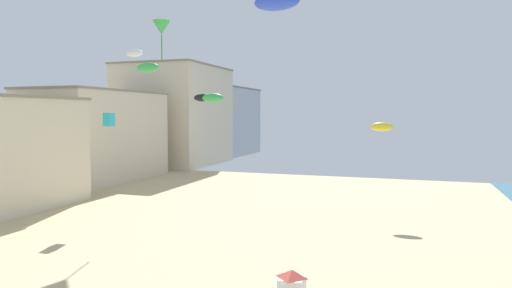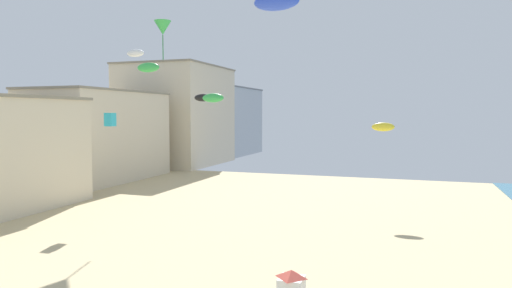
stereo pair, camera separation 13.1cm
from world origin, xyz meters
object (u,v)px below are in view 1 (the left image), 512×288
Objects in this scene: kite_cyan_box at (109,120)px; kite_green_parafoil at (213,98)px; kite_green_parafoil_2 at (148,67)px; kite_white_parafoil at (134,53)px; kite_black_parafoil at (203,98)px; kite_blue_parafoil at (277,2)px; kite_yellow_parafoil at (382,127)px; kite_green_box at (275,1)px; kite_green_delta at (161,28)px; lifeguard_stand at (292,285)px.

kite_green_parafoil is (16.01, -11.98, 1.45)m from kite_cyan_box.
kite_white_parafoil is at bearing 130.29° from kite_green_parafoil_2.
kite_black_parafoil is (13.14, -7.26, 1.66)m from kite_cyan_box.
kite_blue_parafoil reaches higher than kite_green_parafoil_2.
kite_white_parafoil is at bearing -143.36° from kite_yellow_parafoil.
kite_green_box is at bearing 78.31° from kite_green_parafoil_2.
kite_white_parafoil is 7.44m from kite_green_parafoil_2.
kite_green_delta is at bearing 129.66° from kite_black_parafoil.
lifeguard_stand is 17.71m from kite_green_parafoil_2.
kite_cyan_box is at bearing -113.56° from kite_green_delta.
kite_green_parafoil is 1.24× the size of kite_green_box.
kite_black_parafoil reaches higher than kite_green_parafoil.
kite_blue_parafoil is at bearing -43.53° from kite_black_parafoil.
kite_black_parafoil is 9.45m from kite_white_parafoil.
kite_green_delta reaches higher than kite_cyan_box.
kite_cyan_box is at bearing 145.54° from kite_white_parafoil.
lifeguard_stand is 13.51m from kite_blue_parafoil.
kite_green_box is (-8.22, 25.14, 19.04)m from lifeguard_stand.
kite_cyan_box is 0.95× the size of kite_green_parafoil.
kite_green_box is (8.34, 12.28, 6.33)m from kite_white_parafoil.
kite_white_parafoil is 16.14m from kite_green_box.
kite_cyan_box is 0.57× the size of kite_yellow_parafoil.
kite_blue_parafoil is 1.84× the size of kite_cyan_box.
kite_yellow_parafoil is (2.33, 26.91, 6.45)m from lifeguard_stand.
lifeguard_stand is at bearing -37.85° from kite_white_parafoil.
kite_green_parafoil_2 is 0.42× the size of kite_green_delta.
lifeguard_stand is 27.77m from kite_yellow_parafoil.
kite_black_parafoil is 4.19m from kite_green_parafoil_2.
lifeguard_stand is at bearing -94.94° from kite_yellow_parafoil.
kite_green_delta reaches higher than kite_green_parafoil_2.
kite_green_box is (-6.80, 22.84, 5.80)m from kite_blue_parafoil.
kite_green_delta is (2.45, 5.63, 9.35)m from kite_cyan_box.
kite_green_delta is at bearing -164.94° from kite_green_box.
kite_green_delta is (-7.52, 14.76, 5.69)m from kite_green_parafoil_2.
kite_green_parafoil is at bearing -58.72° from kite_black_parafoil.
kite_blue_parafoil is at bearing -34.79° from kite_cyan_box.
kite_green_parafoil_2 is at bearing -42.52° from kite_cyan_box.
kite_black_parafoil is (-8.73, 9.24, 8.86)m from lifeguard_stand.
kite_blue_parafoil is 24.53m from kite_green_box.
kite_green_box reaches higher than kite_yellow_parafoil.
kite_yellow_parafoil is 20.98m from kite_black_parafoil.
kite_green_parafoil reaches higher than lifeguard_stand.
kite_yellow_parafoil is 0.55× the size of kite_green_delta.
kite_green_box reaches higher than kite_blue_parafoil.
kite_black_parafoil is at bearing 30.62° from kite_green_parafoil_2.
kite_green_delta is 3.73× the size of kite_green_box.
kite_green_parafoil is 23.21m from kite_green_box.
lifeguard_stand is at bearing -48.75° from kite_green_delta.
kite_green_parafoil_2 is 17.52m from kite_green_delta.
kite_blue_parafoil is 1.71× the size of kite_black_parafoil.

